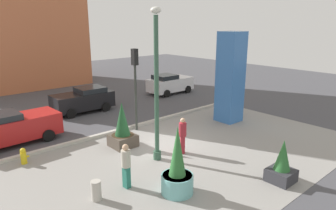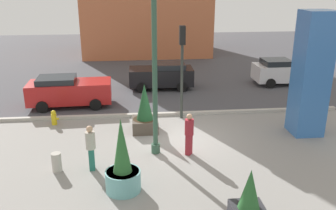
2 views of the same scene
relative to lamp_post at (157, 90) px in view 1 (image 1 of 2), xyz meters
name	(u,v)px [view 1 (image 1 of 2)]	position (x,y,z in m)	size (l,w,h in m)	color
ground_plane	(118,126)	(1.17, 5.17, -3.28)	(60.00, 60.00, 0.00)	#47474C
plaza_pavement	(188,158)	(1.17, -0.83, -3.28)	(18.00, 10.00, 0.02)	gray
curb_strip	(126,128)	(1.17, 4.29, -3.20)	(18.00, 0.24, 0.16)	#B7B2A8
lamp_post	(157,90)	(0.00, 0.00, 0.00)	(0.44, 0.44, 6.73)	#335642
art_pillar_blue	(230,78)	(7.04, 1.41, -0.49)	(1.32, 1.32, 5.58)	#3870BC
potted_plant_curbside	(123,129)	(-0.34, 2.32, -2.36)	(1.19, 1.19, 2.31)	#4C4238
potted_plant_near_left	(177,171)	(-1.28, -2.72, -2.37)	(1.19, 1.19, 2.62)	#6BB2B2
potted_plant_mid_plaza	(282,165)	(2.38, -4.82, -2.58)	(0.98, 0.98, 1.76)	#2D2D33
fire_hydrant	(24,156)	(-4.76, 3.56, -2.91)	(0.36, 0.26, 0.75)	gold
concrete_bollard	(96,191)	(-3.76, -1.18, -2.91)	(0.36, 0.36, 0.75)	#B2ADA3
traffic_light_corner	(135,77)	(1.59, 3.83, -0.11)	(0.28, 0.42, 4.71)	#333833
car_passing_lane	(170,84)	(9.35, 9.63, -2.41)	(4.03, 2.10, 1.71)	silver
car_curb_west	(11,127)	(-4.43, 6.39, -2.39)	(4.62, 2.25, 1.71)	red
car_far_lane	(84,100)	(1.06, 9.39, -2.42)	(4.15, 2.16, 1.68)	black
pedestrian_by_curb	(183,134)	(1.33, -0.29, -2.29)	(0.50, 0.50, 1.78)	maroon
pedestrian_on_sidewalk	(126,164)	(-2.47, -1.17, -2.28)	(0.38, 0.38, 1.78)	#236656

